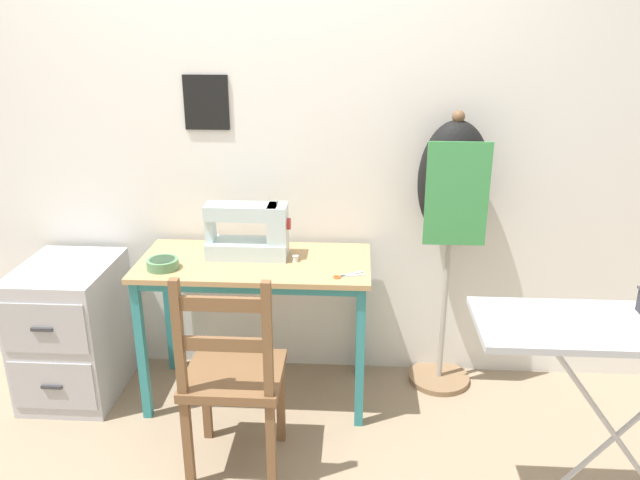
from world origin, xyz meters
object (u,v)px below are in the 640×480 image
at_px(thread_spool_near_machine, 295,259).
at_px(wooden_chair, 233,378).
at_px(filing_cabinet, 73,330).
at_px(ironing_board, 635,337).
at_px(sewing_machine, 251,233).
at_px(scissors, 344,276).
at_px(fabric_bowl, 163,264).
at_px(dress_form, 453,196).

xyz_separation_m(thread_spool_near_machine, wooden_chair, (-0.21, -0.55, -0.31)).
distance_m(filing_cabinet, ironing_board, 2.54).
distance_m(sewing_machine, wooden_chair, 0.73).
xyz_separation_m(thread_spool_near_machine, ironing_board, (1.23, -0.81, 0.07)).
bearing_deg(thread_spool_near_machine, scissors, -34.88).
xyz_separation_m(fabric_bowl, thread_spool_near_machine, (0.60, 0.12, -0.01)).
bearing_deg(wooden_chair, scissors, 40.56).
bearing_deg(scissors, filing_cabinet, 173.60).
height_order(fabric_bowl, thread_spool_near_machine, fabric_bowl).
relative_size(fabric_bowl, thread_spool_near_machine, 4.72).
distance_m(fabric_bowl, ironing_board, 1.95).
bearing_deg(fabric_bowl, thread_spool_near_machine, 11.52).
relative_size(fabric_bowl, ironing_board, 0.14).
relative_size(sewing_machine, filing_cabinet, 0.58).
height_order(sewing_machine, scissors, sewing_machine).
bearing_deg(thread_spool_near_machine, sewing_machine, 166.60).
xyz_separation_m(fabric_bowl, filing_cabinet, (-0.53, 0.11, -0.42)).
height_order(fabric_bowl, ironing_board, ironing_board).
xyz_separation_m(sewing_machine, fabric_bowl, (-0.39, -0.17, -0.10)).
relative_size(sewing_machine, ironing_board, 0.38).
bearing_deg(dress_form, wooden_chair, -142.66).
distance_m(wooden_chair, ironing_board, 1.51).
xyz_separation_m(sewing_machine, ironing_board, (1.44, -0.86, -0.04)).
relative_size(sewing_machine, wooden_chair, 0.43).
relative_size(fabric_bowl, filing_cabinet, 0.21).
height_order(wooden_chair, dress_form, dress_form).
bearing_deg(dress_form, fabric_bowl, -167.29).
bearing_deg(fabric_bowl, wooden_chair, -47.14).
xyz_separation_m(sewing_machine, scissors, (0.45, -0.22, -0.12)).
distance_m(sewing_machine, dress_form, 0.98).
distance_m(dress_form, ironing_board, 1.12).
bearing_deg(sewing_machine, dress_form, 7.69).
relative_size(sewing_machine, dress_form, 0.28).
bearing_deg(sewing_machine, thread_spool_near_machine, -13.40).
bearing_deg(filing_cabinet, thread_spool_near_machine, 0.55).
bearing_deg(scissors, wooden_chair, -139.44).
bearing_deg(fabric_bowl, sewing_machine, 24.26).
height_order(sewing_machine, dress_form, dress_form).
bearing_deg(filing_cabinet, ironing_board, -18.79).
height_order(fabric_bowl, wooden_chair, wooden_chair).
height_order(sewing_machine, thread_spool_near_machine, sewing_machine).
distance_m(sewing_machine, filing_cabinet, 1.06).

